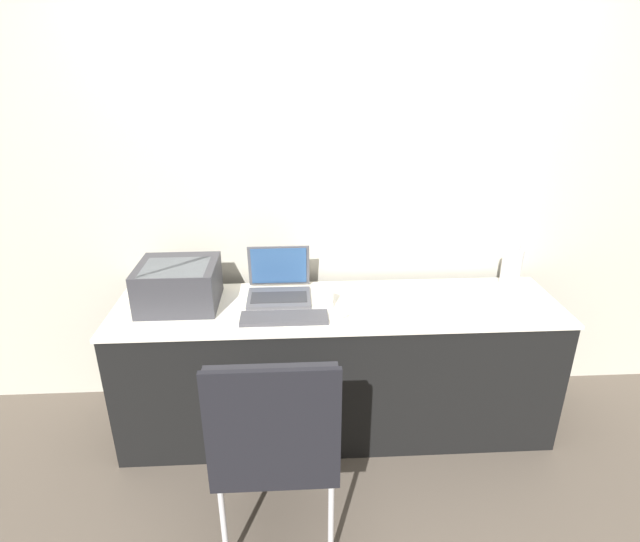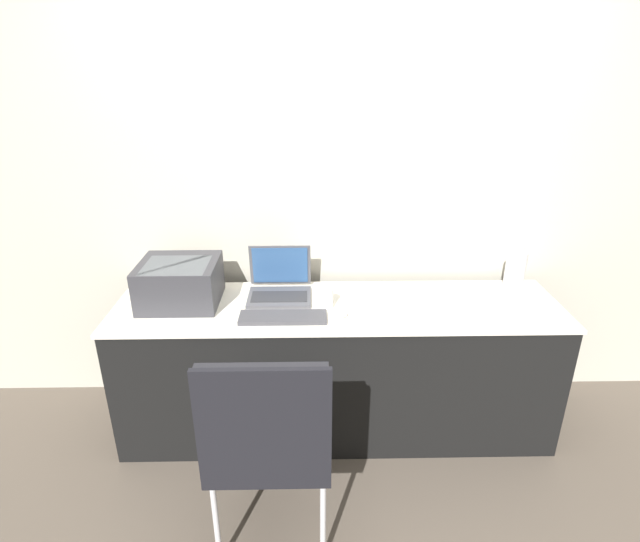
{
  "view_description": "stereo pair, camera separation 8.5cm",
  "coord_description": "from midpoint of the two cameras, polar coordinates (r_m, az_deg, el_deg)",
  "views": [
    {
      "loc": [
        -0.22,
        -2.03,
        1.94
      ],
      "look_at": [
        -0.09,
        0.31,
        0.95
      ],
      "focal_mm": 28.0,
      "sensor_mm": 36.0,
      "label": 1
    },
    {
      "loc": [
        -0.14,
        -2.03,
        1.94
      ],
      "look_at": [
        -0.09,
        0.31,
        0.95
      ],
      "focal_mm": 28.0,
      "sensor_mm": 36.0,
      "label": 2
    }
  ],
  "objects": [
    {
      "name": "wall_back",
      "position": [
        2.79,
        2.65,
        9.69
      ],
      "size": [
        8.0,
        0.05,
        2.6
      ],
      "color": "#B7B2A3",
      "rests_on": "ground_plane"
    },
    {
      "name": "ground_plane",
      "position": [
        2.81,
        3.06,
        -20.7
      ],
      "size": [
        14.0,
        14.0,
        0.0
      ],
      "primitive_type": "plane",
      "color": "brown"
    },
    {
      "name": "table",
      "position": [
        2.79,
        2.82,
        -10.91
      ],
      "size": [
        2.32,
        0.59,
        0.77
      ],
      "color": "black",
      "rests_on": "ground_plane"
    },
    {
      "name": "external_keyboard",
      "position": [
        2.46,
        -3.27,
        -5.31
      ],
      "size": [
        0.43,
        0.13,
        0.02
      ],
      "color": "#3D3D42",
      "rests_on": "table"
    },
    {
      "name": "printer",
      "position": [
        2.66,
        -14.87,
        -1.14
      ],
      "size": [
        0.4,
        0.36,
        0.22
      ],
      "color": "#333338",
      "rests_on": "table"
    },
    {
      "name": "coffee_cup",
      "position": [
        2.55,
        1.69,
        -3.07
      ],
      "size": [
        0.08,
        0.08,
        0.11
      ],
      "color": "white",
      "rests_on": "table"
    },
    {
      "name": "chair",
      "position": [
        2.03,
        -4.78,
        -18.01
      ],
      "size": [
        0.49,
        0.49,
        0.98
      ],
      "color": "black",
      "rests_on": "ground_plane"
    },
    {
      "name": "laptop_left",
      "position": [
        2.69,
        -3.73,
        -1.64
      ],
      "size": [
        0.33,
        0.29,
        0.26
      ],
      "color": "#4C4C51",
      "rests_on": "table"
    },
    {
      "name": "mouse",
      "position": [
        2.47,
        3.41,
        -4.97
      ],
      "size": [
        0.06,
        0.04,
        0.03
      ],
      "color": "silver",
      "rests_on": "table"
    },
    {
      "name": "metal_pitcher",
      "position": [
        2.94,
        22.2,
        0.18
      ],
      "size": [
        0.11,
        0.11,
        0.27
      ],
      "color": "silver",
      "rests_on": "table"
    }
  ]
}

